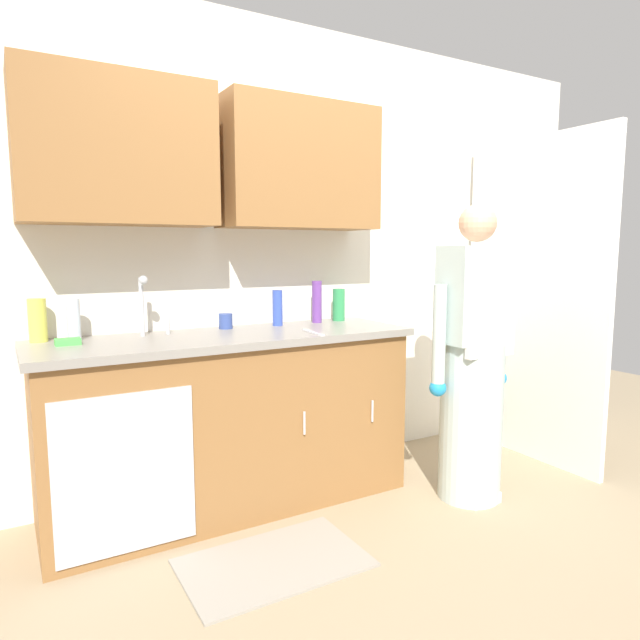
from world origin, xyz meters
name	(u,v)px	position (x,y,z in m)	size (l,w,h in m)	color
ground_plane	(390,534)	(0.00, 0.00, 0.00)	(9.00, 9.00, 0.00)	#998466
kitchen_wall_with_uppers	(274,234)	(-0.14, 0.99, 1.48)	(4.80, 0.44, 2.70)	silver
closet_door_panel	(533,300)	(1.45, 0.40, 1.05)	(1.10, 0.04, 2.10)	silver
counter_cabinet	(230,424)	(-0.55, 0.70, 0.45)	(1.90, 0.62, 0.90)	brown
countertop	(228,338)	(-0.55, 0.70, 0.92)	(1.96, 0.66, 0.04)	gray
sink	(158,342)	(-0.92, 0.71, 0.93)	(0.50, 0.36, 0.35)	#B7BABF
person_at_sink	(472,376)	(0.64, 0.12, 0.69)	(0.55, 0.34, 1.62)	white
floor_mat	(274,563)	(-0.61, 0.05, 0.01)	(0.80, 0.50, 0.01)	gray
bottle_cleaner_spray	(278,308)	(-0.18, 0.86, 1.04)	(0.06, 0.06, 0.21)	#334CB2
bottle_soap	(74,320)	(-1.28, 0.88, 1.04)	(0.06, 0.06, 0.20)	silver
bottle_dish_liquid	(339,305)	(0.25, 0.88, 1.04)	(0.08, 0.08, 0.20)	#2D8C4C
bottle_water_short	(38,320)	(-1.43, 0.92, 1.04)	(0.08, 0.08, 0.21)	#D8D14C
bottle_water_tall	(317,302)	(0.08, 0.87, 1.07)	(0.06, 0.06, 0.25)	#66388C
cup_by_sink	(226,321)	(-0.49, 0.89, 0.98)	(0.08, 0.08, 0.08)	#33478C
knife_on_counter	(313,332)	(-0.15, 0.50, 0.94)	(0.24, 0.02, 0.01)	silver
sponge	(68,342)	(-1.32, 0.75, 0.96)	(0.11, 0.07, 0.03)	#4CBF4C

